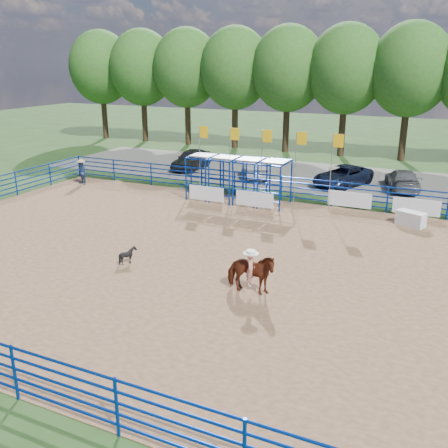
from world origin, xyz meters
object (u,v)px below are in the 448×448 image
(announcer_table, at_px, (411,219))
(car_a, at_px, (191,159))
(car_b, at_px, (258,167))
(car_d, at_px, (403,180))
(car_c, at_px, (343,176))
(calf, at_px, (128,255))
(spectator_cowboy, at_px, (82,172))
(horse_and_rider, at_px, (251,271))

(announcer_table, height_order, car_a, car_a)
(car_b, height_order, car_d, car_b)
(car_b, bearing_deg, announcer_table, 125.77)
(announcer_table, distance_m, car_c, 8.55)
(car_a, bearing_deg, calf, -71.90)
(spectator_cowboy, bearing_deg, car_d, 21.28)
(announcer_table, xyz_separation_m, car_b, (-10.92, 7.06, 0.34))
(horse_and_rider, height_order, car_b, horse_and_rider)
(horse_and_rider, relative_size, car_b, 0.52)
(calf, distance_m, car_a, 18.71)
(car_a, relative_size, car_d, 1.00)
(calf, bearing_deg, announcer_table, -64.10)
(spectator_cowboy, xyz_separation_m, car_b, (9.78, 7.01, -0.12))
(car_d, bearing_deg, car_b, -10.58)
(announcer_table, height_order, spectator_cowboy, spectator_cowboy)
(spectator_cowboy, height_order, car_a, spectator_cowboy)
(car_b, height_order, car_c, car_b)
(announcer_table, distance_m, car_d, 7.74)
(horse_and_rider, xyz_separation_m, calf, (-5.53, 0.43, -0.48))
(horse_and_rider, bearing_deg, calf, 175.51)
(calf, xyz_separation_m, car_a, (-6.55, 17.52, 0.38))
(horse_and_rider, height_order, car_a, horse_and_rider)
(car_a, bearing_deg, spectator_cowboy, -121.77)
(car_a, relative_size, car_c, 0.93)
(car_a, xyz_separation_m, car_c, (11.58, -0.53, -0.09))
(car_a, height_order, car_b, car_a)
(spectator_cowboy, bearing_deg, announcer_table, -0.14)
(announcer_table, relative_size, car_d, 0.31)
(calf, height_order, car_b, car_b)
(car_b, relative_size, car_d, 0.98)
(spectator_cowboy, distance_m, car_a, 8.59)
(car_d, bearing_deg, calf, 49.73)
(calf, bearing_deg, car_c, -35.75)
(spectator_cowboy, relative_size, car_d, 0.37)
(spectator_cowboy, height_order, car_d, spectator_cowboy)
(announcer_table, distance_m, spectator_cowboy, 20.71)
(horse_and_rider, bearing_deg, car_b, 110.40)
(horse_and_rider, xyz_separation_m, car_d, (3.19, 18.06, -0.21))
(car_d, bearing_deg, announcer_table, 85.16)
(car_a, distance_m, car_b, 5.59)
(car_a, bearing_deg, car_c, -5.01)
(calf, relative_size, car_d, 0.16)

